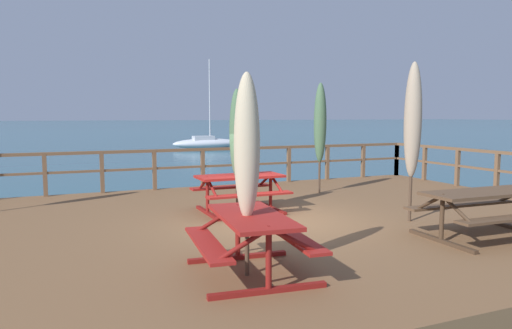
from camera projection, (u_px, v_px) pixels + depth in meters
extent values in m
plane|color=#2D5B6B|center=(270.00, 265.00, 9.05)|extent=(600.00, 600.00, 0.00)
cube|color=brown|center=(270.00, 243.00, 9.00)|extent=(13.71, 9.41, 0.88)
cube|color=brown|center=(203.00, 150.00, 13.03)|extent=(13.41, 0.09, 0.08)
cube|color=brown|center=(203.00, 166.00, 13.08)|extent=(13.41, 0.07, 0.06)
cube|color=brown|center=(45.00, 175.00, 11.54)|extent=(0.10, 0.10, 1.05)
cube|color=brown|center=(102.00, 173.00, 12.05)|extent=(0.10, 0.10, 1.05)
cube|color=brown|center=(154.00, 170.00, 12.57)|extent=(0.10, 0.10, 1.05)
cube|color=brown|center=(203.00, 168.00, 13.08)|extent=(0.10, 0.10, 1.05)
cube|color=brown|center=(247.00, 166.00, 13.60)|extent=(0.10, 0.10, 1.05)
cube|color=brown|center=(289.00, 164.00, 14.11)|extent=(0.10, 0.10, 1.05)
cube|color=brown|center=(327.00, 163.00, 14.62)|extent=(0.10, 0.10, 1.05)
cube|color=brown|center=(363.00, 161.00, 15.14)|extent=(0.10, 0.10, 1.05)
cube|color=brown|center=(397.00, 160.00, 15.65)|extent=(0.10, 0.10, 1.05)
cube|color=brown|center=(497.00, 173.00, 12.07)|extent=(0.10, 0.10, 1.05)
cube|color=brown|center=(457.00, 168.00, 13.26)|extent=(0.10, 0.10, 1.05)
cube|color=brown|center=(425.00, 163.00, 14.46)|extent=(0.10, 0.10, 1.05)
cube|color=brown|center=(397.00, 160.00, 15.65)|extent=(0.10, 0.10, 1.05)
cube|color=maroon|center=(252.00, 216.00, 5.81)|extent=(0.91, 1.74, 0.05)
cube|color=maroon|center=(293.00, 237.00, 6.01)|extent=(0.43, 1.69, 0.04)
cube|color=maroon|center=(207.00, 244.00, 5.68)|extent=(0.43, 1.69, 0.04)
cube|color=maroon|center=(269.00, 290.00, 5.26)|extent=(1.40, 0.21, 0.06)
cylinder|color=maroon|center=(269.00, 261.00, 5.23)|extent=(0.07, 0.07, 0.74)
cylinder|color=maroon|center=(292.00, 240.00, 5.29)|extent=(0.63, 0.11, 0.37)
cylinder|color=maroon|center=(244.00, 244.00, 5.12)|extent=(0.63, 0.11, 0.37)
cube|color=maroon|center=(238.00, 257.00, 6.51)|extent=(1.40, 0.21, 0.06)
cylinder|color=maroon|center=(238.00, 233.00, 6.48)|extent=(0.07, 0.07, 0.74)
cylinder|color=maroon|center=(257.00, 216.00, 6.54)|extent=(0.63, 0.11, 0.37)
cylinder|color=maroon|center=(218.00, 219.00, 6.37)|extent=(0.63, 0.11, 0.37)
cube|color=maroon|center=(240.00, 176.00, 9.67)|extent=(1.77, 0.78, 0.05)
cube|color=maroon|center=(250.00, 195.00, 9.19)|extent=(1.76, 0.30, 0.04)
cube|color=maroon|center=(231.00, 187.00, 10.21)|extent=(1.76, 0.30, 0.04)
cube|color=maroon|center=(208.00, 213.00, 9.47)|extent=(0.10, 1.40, 0.06)
cylinder|color=maroon|center=(208.00, 196.00, 9.43)|extent=(0.07, 0.07, 0.74)
cylinder|color=maroon|center=(212.00, 187.00, 9.15)|extent=(0.06, 0.63, 0.37)
cylinder|color=maroon|center=(203.00, 184.00, 9.67)|extent=(0.06, 0.63, 0.37)
cube|color=maroon|center=(271.00, 208.00, 10.02)|extent=(0.10, 1.40, 0.06)
cylinder|color=maroon|center=(271.00, 192.00, 9.99)|extent=(0.07, 0.07, 0.74)
cylinder|color=maroon|center=(276.00, 183.00, 9.71)|extent=(0.06, 0.63, 0.37)
cylinder|color=maroon|center=(265.00, 180.00, 10.22)|extent=(0.06, 0.63, 0.37)
cube|color=brown|center=(487.00, 193.00, 7.62)|extent=(2.21, 0.81, 0.05)
cube|color=brown|center=(460.00, 205.00, 8.17)|extent=(2.20, 0.33, 0.04)
cube|color=#432F1F|center=(441.00, 241.00, 7.36)|extent=(0.11, 1.40, 0.06)
cylinder|color=#432F1F|center=(442.00, 219.00, 7.32)|extent=(0.07, 0.07, 0.74)
cylinder|color=#432F1F|center=(456.00, 209.00, 7.04)|extent=(0.07, 0.63, 0.37)
cylinder|color=#432F1F|center=(430.00, 203.00, 7.56)|extent=(0.07, 0.63, 0.37)
cylinder|color=#4C3828|center=(247.00, 181.00, 5.73)|extent=(0.06, 0.06, 2.37)
ellipsoid|color=#CCB793|center=(247.00, 147.00, 5.69)|extent=(0.32, 0.32, 1.80)
cylinder|color=#7A6E58|center=(247.00, 158.00, 5.71)|extent=(0.21, 0.21, 0.05)
cone|color=#4C3828|center=(247.00, 77.00, 5.60)|extent=(0.10, 0.10, 0.14)
cylinder|color=#4C3828|center=(237.00, 154.00, 9.63)|extent=(0.06, 0.06, 2.40)
ellipsoid|color=#4C704C|center=(237.00, 133.00, 9.59)|extent=(0.32, 0.32, 1.82)
cylinder|color=#2D432D|center=(237.00, 140.00, 9.60)|extent=(0.21, 0.21, 0.05)
cone|color=#4C3828|center=(237.00, 92.00, 9.50)|extent=(0.10, 0.10, 0.14)
cylinder|color=#4C3828|center=(412.00, 147.00, 8.72)|extent=(0.06, 0.06, 2.81)
ellipsoid|color=tan|center=(413.00, 120.00, 8.67)|extent=(0.32, 0.32, 2.14)
cylinder|color=#685B4C|center=(413.00, 129.00, 8.68)|extent=(0.21, 0.21, 0.05)
cone|color=#4C3828|center=(415.00, 66.00, 8.57)|extent=(0.10, 0.10, 0.14)
cylinder|color=#4C3828|center=(320.00, 141.00, 11.99)|extent=(0.06, 0.06, 2.67)
ellipsoid|color=#4C704C|center=(320.00, 123.00, 11.94)|extent=(0.32, 0.32, 2.03)
cylinder|color=#2D432D|center=(320.00, 129.00, 11.96)|extent=(0.21, 0.21, 0.05)
cone|color=#4C3828|center=(321.00, 86.00, 11.85)|extent=(0.10, 0.10, 0.14)
ellipsoid|color=silver|center=(207.00, 144.00, 40.94)|extent=(6.02, 1.77, 0.90)
cube|color=silver|center=(203.00, 138.00, 40.78)|extent=(1.82, 1.12, 0.36)
cylinder|color=silver|center=(210.00, 100.00, 40.67)|extent=(0.10, 0.10, 7.00)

